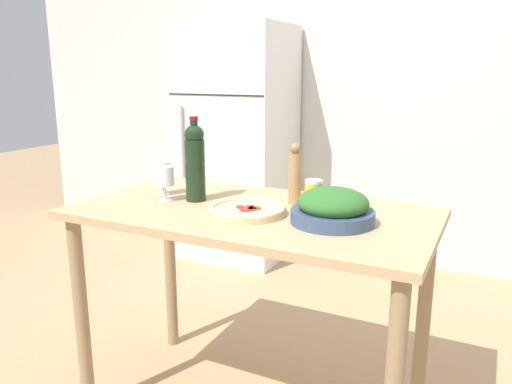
# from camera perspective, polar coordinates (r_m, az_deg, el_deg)

# --- Properties ---
(wall_back) EXTENTS (6.40, 0.08, 2.60)m
(wall_back) POSITION_cam_1_polar(r_m,az_deg,el_deg) (3.73, 13.97, 11.92)
(wall_back) COLOR silver
(wall_back) RESTS_ON ground_plane
(refrigerator) EXTENTS (0.76, 0.67, 1.71)m
(refrigerator) POSITION_cam_1_polar(r_m,az_deg,el_deg) (3.76, -2.14, 5.49)
(refrigerator) COLOR silver
(refrigerator) RESTS_ON ground_plane
(prep_counter) EXTENTS (1.35, 0.72, 0.88)m
(prep_counter) POSITION_cam_1_polar(r_m,az_deg,el_deg) (1.93, -0.48, -5.75)
(prep_counter) COLOR tan
(prep_counter) RESTS_ON ground_plane
(wine_bottle) EXTENTS (0.08, 0.08, 0.34)m
(wine_bottle) POSITION_cam_1_polar(r_m,az_deg,el_deg) (2.00, -6.99, 3.54)
(wine_bottle) COLOR black
(wine_bottle) RESTS_ON prep_counter
(wine_glass_near) EXTENTS (0.07, 0.07, 0.14)m
(wine_glass_near) POSITION_cam_1_polar(r_m,az_deg,el_deg) (2.03, -10.38, 1.62)
(wine_glass_near) COLOR silver
(wine_glass_near) RESTS_ON prep_counter
(wine_glass_far) EXTENTS (0.07, 0.07, 0.14)m
(wine_glass_far) POSITION_cam_1_polar(r_m,az_deg,el_deg) (2.13, -10.68, 2.19)
(wine_glass_far) COLOR silver
(wine_glass_far) RESTS_ON prep_counter
(pepper_mill) EXTENTS (0.05, 0.05, 0.24)m
(pepper_mill) POSITION_cam_1_polar(r_m,az_deg,el_deg) (1.95, 4.47, 1.98)
(pepper_mill) COLOR #AD7F51
(pepper_mill) RESTS_ON prep_counter
(salad_bowl) EXTENTS (0.29, 0.29, 0.12)m
(salad_bowl) POSITION_cam_1_polar(r_m,az_deg,el_deg) (1.73, 8.75, -1.82)
(salad_bowl) COLOR #384C6B
(salad_bowl) RESTS_ON prep_counter
(homemade_pizza) EXTENTS (0.28, 0.28, 0.03)m
(homemade_pizza) POSITION_cam_1_polar(r_m,az_deg,el_deg) (1.83, -1.02, -2.03)
(homemade_pizza) COLOR #DBC189
(homemade_pizza) RESTS_ON prep_counter
(salt_canister) EXTENTS (0.07, 0.07, 0.11)m
(salt_canister) POSITION_cam_1_polar(r_m,az_deg,el_deg) (1.91, 6.59, -0.23)
(salt_canister) COLOR yellow
(salt_canister) RESTS_ON prep_counter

